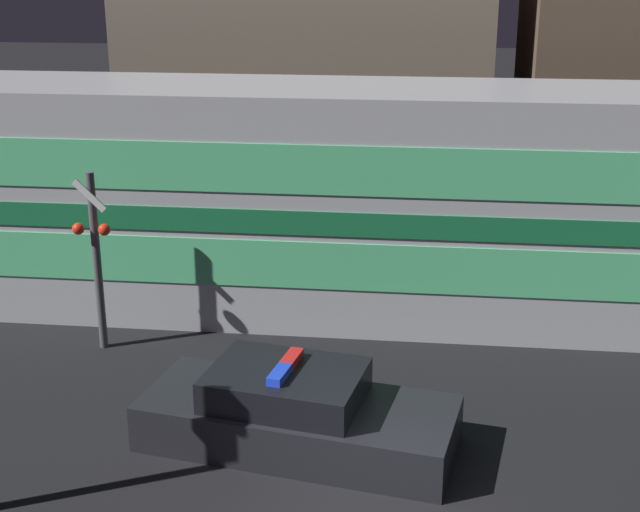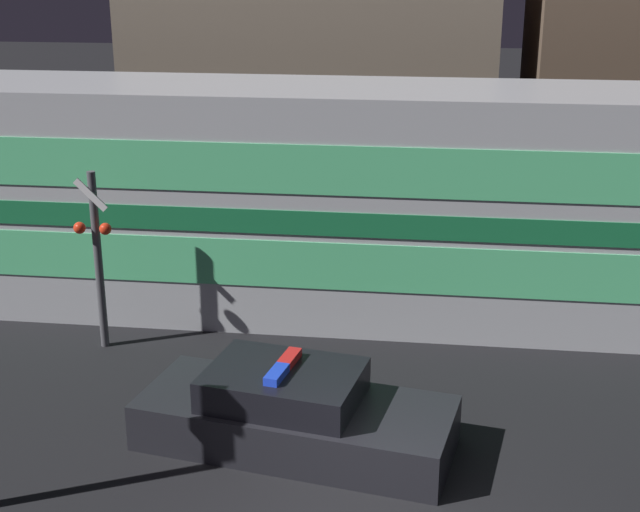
{
  "view_description": "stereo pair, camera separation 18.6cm",
  "coord_description": "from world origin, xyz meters",
  "views": [
    {
      "loc": [
        0.51,
        -8.77,
        6.75
      ],
      "look_at": [
        -1.11,
        5.09,
        1.98
      ],
      "focal_mm": 50.0,
      "sensor_mm": 36.0,
      "label": 1
    },
    {
      "loc": [
        0.7,
        -8.75,
        6.75
      ],
      "look_at": [
        -1.11,
        5.09,
        1.98
      ],
      "focal_mm": 50.0,
      "sensor_mm": 36.0,
      "label": 2
    }
  ],
  "objects": [
    {
      "name": "train",
      "position": [
        -1.1,
        7.73,
        2.2
      ],
      "size": [
        23.21,
        3.08,
        4.4
      ],
      "color": "#B7BABF",
      "rests_on": "ground_plane"
    },
    {
      "name": "police_car",
      "position": [
        -1.15,
        2.44,
        0.48
      ],
      "size": [
        4.72,
        2.55,
        1.28
      ],
      "rotation": [
        0.0,
        0.0,
        -0.18
      ],
      "color": "black",
      "rests_on": "ground_plane"
    },
    {
      "name": "crossing_signal_far",
      "position": [
        -5.07,
        5.33,
        1.78
      ],
      "size": [
        0.67,
        0.31,
        3.23
      ],
      "color": "#4C4C51",
      "rests_on": "ground_plane"
    },
    {
      "name": "building_left",
      "position": [
        -2.49,
        15.68,
        3.54
      ],
      "size": [
        9.17,
        6.78,
        7.09
      ],
      "color": "#726656",
      "rests_on": "ground_plane"
    }
  ]
}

